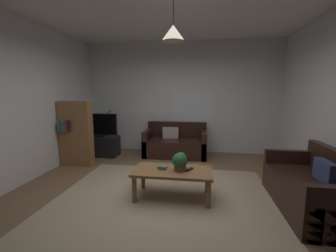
# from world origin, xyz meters

# --- Properties ---
(floor) EXTENTS (5.02, 5.32, 0.02)m
(floor) POSITION_xyz_m (0.00, 0.00, -0.01)
(floor) COLOR brown
(floor) RESTS_ON ground
(rug) EXTENTS (3.27, 2.93, 0.01)m
(rug) POSITION_xyz_m (0.00, -0.20, 0.00)
(rug) COLOR tan
(rug) RESTS_ON ground
(wall_back) EXTENTS (5.14, 0.06, 2.89)m
(wall_back) POSITION_xyz_m (0.00, 2.69, 1.44)
(wall_back) COLOR silver
(wall_back) RESTS_ON ground
(wall_left) EXTENTS (0.06, 5.32, 2.89)m
(wall_left) POSITION_xyz_m (-2.54, 0.00, 1.44)
(wall_left) COLOR silver
(wall_left) RESTS_ON ground
(window_pane) EXTENTS (1.02, 0.01, 0.93)m
(window_pane) POSITION_xyz_m (0.31, 2.66, 1.18)
(window_pane) COLOR white
(couch_under_window) EXTENTS (1.53, 0.80, 0.82)m
(couch_under_window) POSITION_xyz_m (-0.09, 2.20, 0.28)
(couch_under_window) COLOR black
(couch_under_window) RESTS_ON ground
(couch_right_side) EXTENTS (0.80, 1.56, 0.82)m
(couch_right_side) POSITION_xyz_m (2.05, -0.12, 0.28)
(couch_right_side) COLOR black
(couch_right_side) RESTS_ON ground
(coffee_table) EXTENTS (1.18, 0.61, 0.44)m
(coffee_table) POSITION_xyz_m (0.12, -0.05, 0.37)
(coffee_table) COLOR olive
(coffee_table) RESTS_ON ground
(book_on_table_0) EXTENTS (0.13, 0.13, 0.03)m
(book_on_table_0) POSITION_xyz_m (-0.03, -0.03, 0.45)
(book_on_table_0) COLOR #72387F
(book_on_table_0) RESTS_ON coffee_table
(book_on_table_1) EXTENTS (0.15, 0.12, 0.02)m
(book_on_table_1) POSITION_xyz_m (-0.04, -0.04, 0.48)
(book_on_table_1) COLOR #387247
(book_on_table_1) RESTS_ON coffee_table
(remote_on_table_0) EXTENTS (0.12, 0.16, 0.02)m
(remote_on_table_0) POSITION_xyz_m (0.37, -0.02, 0.45)
(remote_on_table_0) COLOR black
(remote_on_table_0) RESTS_ON coffee_table
(potted_plant_on_table) EXTENTS (0.23, 0.23, 0.28)m
(potted_plant_on_table) POSITION_xyz_m (0.23, -0.07, 0.59)
(potted_plant_on_table) COLOR brown
(potted_plant_on_table) RESTS_ON coffee_table
(tv_stand) EXTENTS (0.90, 0.44, 0.50)m
(tv_stand) POSITION_xyz_m (-1.96, 1.91, 0.25)
(tv_stand) COLOR black
(tv_stand) RESTS_ON ground
(tv) EXTENTS (0.92, 0.16, 0.57)m
(tv) POSITION_xyz_m (-1.96, 1.89, 0.79)
(tv) COLOR black
(tv) RESTS_ON tv_stand
(potted_palm_corner) EXTENTS (0.76, 0.86, 1.20)m
(potted_palm_corner) POSITION_xyz_m (-2.05, 2.33, 0.51)
(potted_palm_corner) COLOR #4C4C51
(potted_palm_corner) RESTS_ON ground
(bookshelf_corner) EXTENTS (0.70, 0.31, 1.40)m
(bookshelf_corner) POSITION_xyz_m (-2.15, 1.15, 0.71)
(bookshelf_corner) COLOR olive
(bookshelf_corner) RESTS_ON ground
(pendant_lamp) EXTENTS (0.32, 0.32, 0.60)m
(pendant_lamp) POSITION_xyz_m (0.12, -0.05, 2.40)
(pendant_lamp) COLOR black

